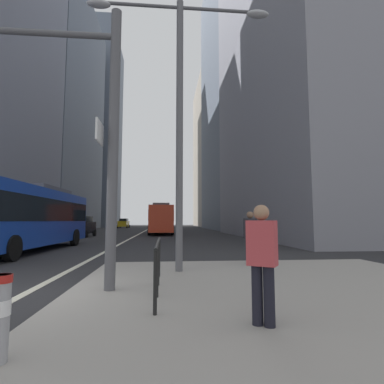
{
  "coord_description": "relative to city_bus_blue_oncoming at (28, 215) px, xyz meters",
  "views": [
    {
      "loc": [
        2.94,
        -6.35,
        1.55
      ],
      "look_at": [
        5.7,
        24.02,
        4.48
      ],
      "focal_mm": 27.75,
      "sensor_mm": 36.0,
      "label": 1
    }
  ],
  "objects": [
    {
      "name": "car_oncoming_mid",
      "position": [
        -1.05,
        13.42,
        -0.85
      ],
      "size": [
        2.17,
        4.21,
        1.94
      ],
      "color": "black",
      "rests_on": "ground"
    },
    {
      "name": "pedestrian_railing",
      "position": [
        6.73,
        -9.52,
        -1.0
      ],
      "size": [
        0.06,
        3.12,
        0.98
      ],
      "color": "black",
      "rests_on": "median_island"
    },
    {
      "name": "lane_centre_line",
      "position": [
        3.93,
        20.72,
        -1.83
      ],
      "size": [
        0.2,
        80.0,
        0.01
      ],
      "primitive_type": "cube",
      "color": "beige",
      "rests_on": "ground"
    },
    {
      "name": "car_oncoming_far",
      "position": [
        -1.59,
        46.7,
        -0.85
      ],
      "size": [
        2.15,
        4.06,
        1.94
      ],
      "color": "gold",
      "rests_on": "ground"
    },
    {
      "name": "median_island",
      "position": [
        9.43,
        -10.28,
        -1.76
      ],
      "size": [
        9.0,
        10.0,
        0.15
      ],
      "primitive_type": "cube",
      "color": "gray",
      "rests_on": "ground"
    },
    {
      "name": "pedestrian_walking",
      "position": [
        8.19,
        -11.64,
        -0.79
      ],
      "size": [
        0.45,
        0.41,
        1.62
      ],
      "color": "black",
      "rests_on": "median_island"
    },
    {
      "name": "office_tower_left_far",
      "position": [
        -12.07,
        63.06,
        23.73
      ],
      "size": [
        11.61,
        21.45,
        51.14
      ],
      "primitive_type": "cube",
      "color": "slate",
      "rests_on": "ground"
    },
    {
      "name": "city_bus_blue_oncoming",
      "position": [
        0.0,
        0.0,
        0.0
      ],
      "size": [
        2.92,
        11.31,
        3.4
      ],
      "color": "#14389E",
      "rests_on": "ground"
    },
    {
      "name": "pedestrian_waiting",
      "position": [
        9.6,
        -6.27,
        -0.75
      ],
      "size": [
        0.45,
        0.39,
        1.69
      ],
      "color": "#2D334C",
      "rests_on": "median_island"
    },
    {
      "name": "bollard_left",
      "position": [
        5.24,
        -12.41,
        -1.21
      ],
      "size": [
        0.2,
        0.2,
        0.86
      ],
      "color": "#99999E",
      "rests_on": "median_island"
    },
    {
      "name": "office_tower_right_mid",
      "position": [
        20.93,
        37.31,
        23.13
      ],
      "size": [
        12.29,
        21.75,
        49.94
      ],
      "primitive_type": "cube",
      "color": "slate",
      "rests_on": "ground"
    },
    {
      "name": "office_tower_left_mid",
      "position": [
        -12.07,
        37.08,
        18.83
      ],
      "size": [
        10.54,
        24.96,
        41.33
      ],
      "primitive_type": "cube",
      "color": "slate",
      "rests_on": "ground"
    },
    {
      "name": "office_tower_right_far",
      "position": [
        20.93,
        64.82,
        18.17
      ],
      "size": [
        10.56,
        23.3,
        40.01
      ],
      "primitive_type": "cube",
      "color": "gray",
      "rests_on": "ground"
    },
    {
      "name": "car_receding_far",
      "position": [
        6.23,
        42.24,
        -0.85
      ],
      "size": [
        2.11,
        4.22,
        1.94
      ],
      "color": "maroon",
      "rests_on": "ground"
    },
    {
      "name": "car_receding_near",
      "position": [
        6.22,
        30.92,
        -0.85
      ],
      "size": [
        2.13,
        4.63,
        1.94
      ],
      "color": "#232838",
      "rests_on": "ground"
    },
    {
      "name": "ground_plane",
      "position": [
        3.93,
        10.72,
        -1.84
      ],
      "size": [
        160.0,
        160.0,
        0.0
      ],
      "primitive_type": "plane",
      "color": "#28282B"
    },
    {
      "name": "office_tower_right_near",
      "position": [
        20.93,
        11.23,
        19.54
      ],
      "size": [
        13.31,
        25.14,
        42.75
      ],
      "primitive_type": "cube",
      "color": "gray",
      "rests_on": "ground"
    },
    {
      "name": "city_bus_red_receding",
      "position": [
        6.38,
        19.06,
        -0.0
      ],
      "size": [
        2.88,
        10.82,
        3.4
      ],
      "color": "red",
      "rests_on": "ground"
    },
    {
      "name": "street_lamp_post",
      "position": [
        7.27,
        -7.26,
        3.45
      ],
      "size": [
        5.5,
        0.32,
        8.0
      ],
      "color": "#56565B",
      "rests_on": "median_island"
    }
  ]
}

